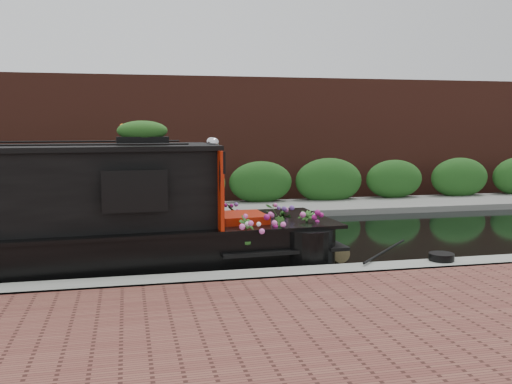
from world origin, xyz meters
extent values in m
plane|color=black|center=(0.00, 0.00, 0.00)|extent=(80.00, 80.00, 0.00)
cube|color=gray|center=(0.00, -3.30, 0.00)|extent=(40.00, 0.60, 0.50)
cube|color=slate|center=(0.00, 4.20, 0.00)|extent=(40.00, 2.40, 0.34)
cube|color=#204E1A|center=(0.00, 5.10, 0.00)|extent=(40.00, 1.10, 2.80)
cube|color=#56271D|center=(0.00, 7.20, 0.00)|extent=(40.00, 1.00, 8.00)
cube|color=#A91C06|center=(-0.42, -1.84, 1.40)|extent=(0.15, 1.72, 1.33)
cube|color=black|center=(-1.73, -2.71, 1.47)|extent=(0.88, 0.08, 0.54)
cube|color=#A91C06|center=(0.09, -1.84, 0.69)|extent=(0.83, 0.92, 0.49)
sphere|color=silver|center=(-0.41, -1.98, 2.17)|extent=(0.18, 0.18, 0.18)
sphere|color=silver|center=(-0.41, -1.70, 2.17)|extent=(0.18, 0.18, 0.18)
cube|color=black|center=(-1.58, -1.84, 2.21)|extent=(0.85, 0.29, 0.14)
ellipsoid|color=orange|center=(-1.58, -1.84, 2.40)|extent=(0.93, 0.27, 0.24)
imported|color=#295C1E|center=(0.01, -2.59, 0.73)|extent=(0.37, 0.36, 0.58)
imported|color=#295C1E|center=(0.59, -2.38, 0.69)|extent=(0.25, 0.30, 0.51)
imported|color=#295C1E|center=(0.90, -1.37, 0.72)|extent=(0.60, 0.55, 0.56)
imported|color=#295C1E|center=(1.19, -2.06, 0.71)|extent=(0.41, 0.41, 0.54)
imported|color=#295C1E|center=(0.03, -1.23, 0.74)|extent=(0.24, 0.33, 0.60)
cylinder|color=olive|center=(1.88, -1.84, 0.16)|extent=(0.32, 0.37, 0.32)
cylinder|color=black|center=(3.18, -3.16, 0.31)|extent=(0.41, 0.41, 0.12)
camera|label=1|loc=(-1.84, -11.44, 2.48)|focal=40.00mm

